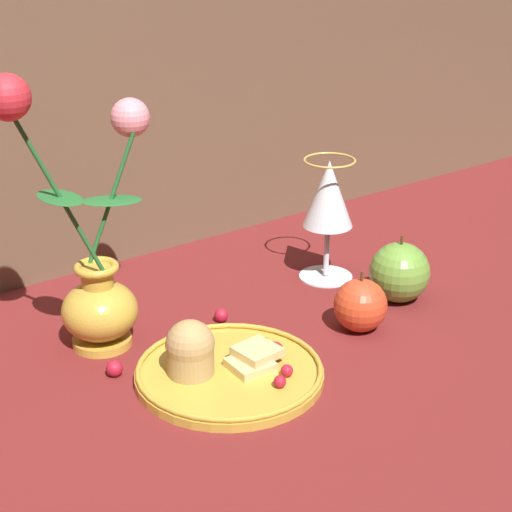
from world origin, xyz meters
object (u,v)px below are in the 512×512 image
Objects in this scene: vase at (93,266)px; apple_near_glass at (400,272)px; wine_glass at (328,199)px; plate_with_pastries at (221,366)px; apple_beside_vase at (360,305)px.

apple_near_glass is (0.38, -0.12, -0.07)m from vase.
vase is at bearing 178.03° from wine_glass.
wine_glass reaches higher than plate_with_pastries.
vase is 0.35m from wine_glass.
plate_with_pastries is 2.69× the size of apple_beside_vase.
plate_with_pastries is 0.32m from wine_glass.
wine_glass reaches higher than apple_near_glass.
apple_near_glass is at bearing 4.70° from plate_with_pastries.
vase is at bearing 161.73° from apple_near_glass.
wine_glass is 0.14m from apple_near_glass.
vase is 4.32× the size of apple_beside_vase.
apple_near_glass is (0.10, 0.03, 0.01)m from apple_beside_vase.
vase is 0.40m from apple_near_glass.
vase is 1.97× the size of wine_glass.
wine_glass is 1.87× the size of apple_near_glass.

